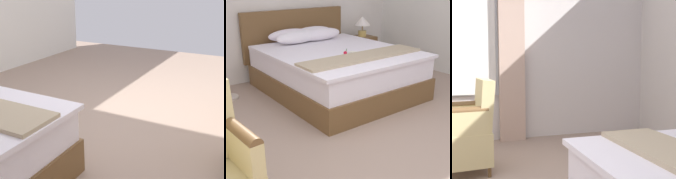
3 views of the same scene
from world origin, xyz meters
The scene contains 1 object.
ground_plane centered at (0.00, 0.00, 0.00)m, with size 7.84×7.84×0.00m, color gray.
Camera 1 is at (-1.45, 2.85, 1.56)m, focal length 50.00 mm.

